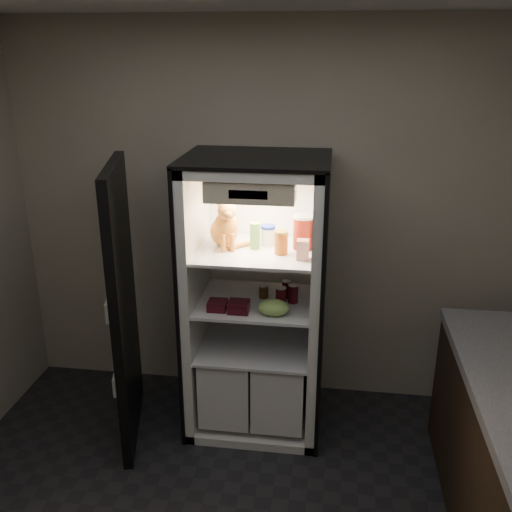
{
  "coord_description": "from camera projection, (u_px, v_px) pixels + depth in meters",
  "views": [
    {
      "loc": [
        0.47,
        -2.03,
        2.5
      ],
      "look_at": [
        0.0,
        1.32,
        1.25
      ],
      "focal_mm": 40.0,
      "sensor_mm": 36.0,
      "label": 1
    }
  ],
  "objects": [
    {
      "name": "berry_box_left",
      "position": [
        218.0,
        305.0,
        3.57
      ],
      "size": [
        0.12,
        0.12,
        0.06
      ],
      "primitive_type": "cube",
      "color": "#510D1D",
      "rests_on": "refrigerator"
    },
    {
      "name": "salsa_jar",
      "position": [
        281.0,
        242.0,
        3.5
      ],
      "size": [
        0.08,
        0.08,
        0.15
      ],
      "color": "maroon",
      "rests_on": "refrigerator"
    },
    {
      "name": "condiment_jar",
      "position": [
        264.0,
        291.0,
        3.74
      ],
      "size": [
        0.06,
        0.06,
        0.09
      ],
      "color": "#503217",
      "rests_on": "refrigerator"
    },
    {
      "name": "mayo_tub",
      "position": [
        268.0,
        235.0,
        3.65
      ],
      "size": [
        0.1,
        0.1,
        0.13
      ],
      "color": "white",
      "rests_on": "refrigerator"
    },
    {
      "name": "parmesan_shaker",
      "position": [
        255.0,
        236.0,
        3.58
      ],
      "size": [
        0.07,
        0.07,
        0.17
      ],
      "color": "green",
      "rests_on": "refrigerator"
    },
    {
      "name": "pepper_jar",
      "position": [
        303.0,
        232.0,
        3.58
      ],
      "size": [
        0.13,
        0.13,
        0.22
      ],
      "color": "maroon",
      "rests_on": "refrigerator"
    },
    {
      "name": "soda_can_c",
      "position": [
        281.0,
        297.0,
        3.61
      ],
      "size": [
        0.07,
        0.07,
        0.13
      ],
      "color": "black",
      "rests_on": "refrigerator"
    },
    {
      "name": "grape_bag",
      "position": [
        274.0,
        307.0,
        3.5
      ],
      "size": [
        0.19,
        0.14,
        0.1
      ],
      "primitive_type": "ellipsoid",
      "color": "#8CC85D",
      "rests_on": "refrigerator"
    },
    {
      "name": "room_shell",
      "position": [
        209.0,
        282.0,
        2.26
      ],
      "size": [
        3.6,
        3.6,
        3.6
      ],
      "color": "white",
      "rests_on": "floor"
    },
    {
      "name": "soda_can_a",
      "position": [
        287.0,
        289.0,
        3.74
      ],
      "size": [
        0.06,
        0.06,
        0.12
      ],
      "color": "black",
      "rests_on": "refrigerator"
    },
    {
      "name": "cream_carton",
      "position": [
        303.0,
        250.0,
        3.41
      ],
      "size": [
        0.07,
        0.07,
        0.12
      ],
      "primitive_type": "cube",
      "color": "silver",
      "rests_on": "refrigerator"
    },
    {
      "name": "refrigerator",
      "position": [
        257.0,
        316.0,
        3.83
      ],
      "size": [
        0.9,
        0.72,
        1.88
      ],
      "color": "white",
      "rests_on": "floor"
    },
    {
      "name": "tabby_cat",
      "position": [
        225.0,
        227.0,
        3.61
      ],
      "size": [
        0.33,
        0.35,
        0.36
      ],
      "rotation": [
        0.0,
        0.0,
        0.33
      ],
      "color": "orange",
      "rests_on": "refrigerator"
    },
    {
      "name": "fridge_door",
      "position": [
        124.0,
        308.0,
        3.66
      ],
      "size": [
        0.28,
        0.86,
        1.85
      ],
      "rotation": [
        0.0,
        0.0,
        0.25
      ],
      "color": "black",
      "rests_on": "floor"
    },
    {
      "name": "berry_box_right",
      "position": [
        239.0,
        307.0,
        3.55
      ],
      "size": [
        0.13,
        0.13,
        0.06
      ],
      "primitive_type": "cube",
      "color": "#510D1D",
      "rests_on": "refrigerator"
    },
    {
      "name": "soda_can_b",
      "position": [
        293.0,
        294.0,
        3.66
      ],
      "size": [
        0.07,
        0.07,
        0.12
      ],
      "color": "black",
      "rests_on": "refrigerator"
    }
  ]
}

